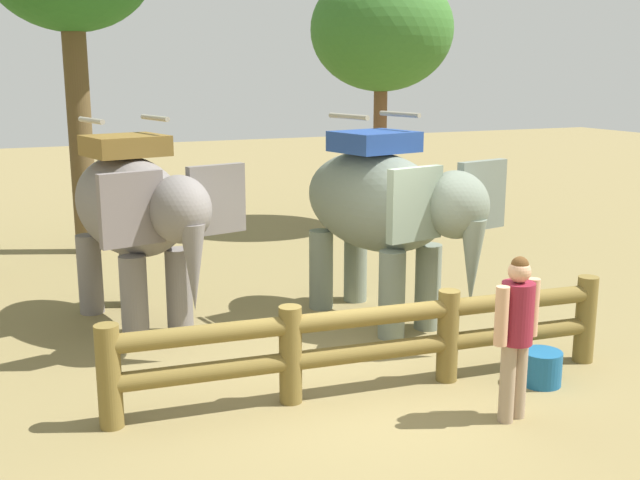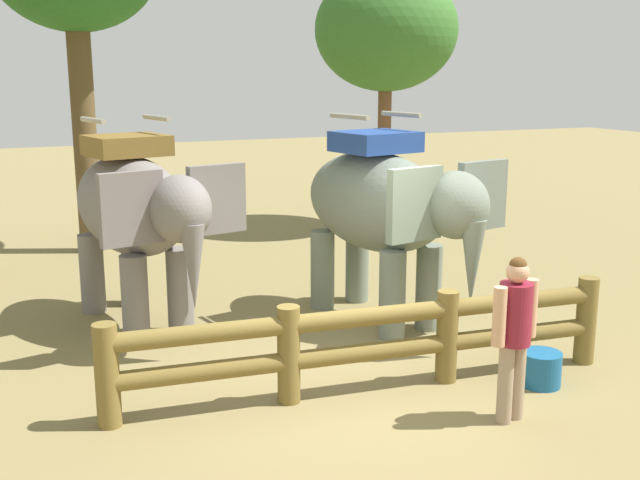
% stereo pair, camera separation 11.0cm
% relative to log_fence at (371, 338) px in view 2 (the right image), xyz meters
% --- Properties ---
extents(ground_plane, '(60.00, 60.00, 0.00)m').
position_rel_log_fence_xyz_m(ground_plane, '(0.00, 0.08, -0.61)').
color(ground_plane, olive).
extents(log_fence, '(5.71, 0.72, 1.05)m').
position_rel_log_fence_xyz_m(log_fence, '(0.00, 0.00, 0.00)').
color(log_fence, brown).
rests_on(log_fence, ground).
extents(elephant_near_left, '(2.11, 3.38, 2.83)m').
position_rel_log_fence_xyz_m(elephant_near_left, '(-1.90, 3.17, 0.98)').
color(elephant_near_left, slate).
rests_on(elephant_near_left, ground).
extents(elephant_center, '(2.09, 3.42, 2.87)m').
position_rel_log_fence_xyz_m(elephant_center, '(1.21, 2.04, 1.01)').
color(elephant_center, slate).
rests_on(elephant_center, ground).
extents(tourist_woman_in_black, '(0.58, 0.39, 1.68)m').
position_rel_log_fence_xyz_m(tourist_woman_in_black, '(0.97, -1.18, 0.37)').
color(tourist_woman_in_black, '#9F866C').
rests_on(tourist_woman_in_black, ground).
extents(tree_far_left, '(3.04, 3.04, 5.55)m').
position_rel_log_fence_xyz_m(tree_far_left, '(4.27, 7.94, 3.63)').
color(tree_far_left, brown).
rests_on(tree_far_left, ground).
extents(feed_bucket, '(0.45, 0.45, 0.38)m').
position_rel_log_fence_xyz_m(feed_bucket, '(1.82, -0.60, -0.41)').
color(feed_bucket, '#19598C').
rests_on(feed_bucket, ground).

